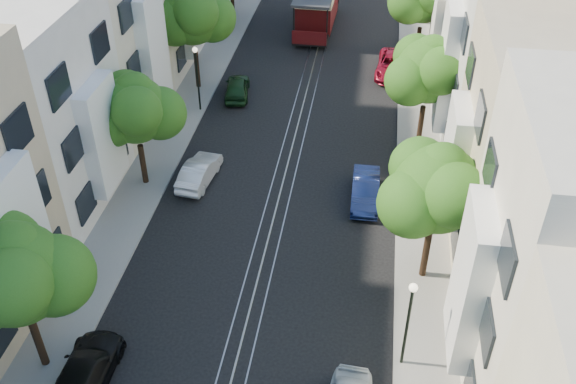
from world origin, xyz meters
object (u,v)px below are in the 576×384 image
at_px(tree_w_a, 16,276).
at_px(parked_car_e_mid, 365,190).
at_px(cable_car, 317,3).
at_px(parked_car_w_mid, 199,172).
at_px(tree_w_c, 193,15).
at_px(parked_car_w_far, 237,87).
at_px(tree_e_c, 429,72).
at_px(parked_car_e_far, 393,65).
at_px(tree_e_b, 438,191).
at_px(parked_car_w_near, 84,374).
at_px(tree_w_b, 135,111).
at_px(lamp_east, 409,313).
at_px(lamp_west, 197,69).

bearing_deg(tree_w_a, parked_car_e_mid, 46.61).
relative_size(cable_car, parked_car_w_mid, 2.37).
height_order(tree_w_c, parked_car_w_far, tree_w_c).
bearing_deg(parked_car_e_mid, tree_e_c, 62.73).
relative_size(tree_w_c, parked_car_e_far, 1.46).
height_order(tree_e_c, parked_car_e_far, tree_e_c).
bearing_deg(tree_e_b, parked_car_w_mid, 154.24).
height_order(tree_e_b, parked_car_w_near, tree_e_b).
bearing_deg(tree_w_b, parked_car_w_near, -81.53).
bearing_deg(lamp_east, tree_e_c, 86.56).
bearing_deg(tree_e_c, tree_w_b, -157.38).
height_order(tree_e_b, tree_w_c, tree_w_c).
height_order(tree_e_b, tree_e_c, tree_e_b).
height_order(tree_w_b, lamp_west, tree_w_b).
bearing_deg(tree_e_c, cable_car, 115.37).
bearing_deg(cable_car, parked_car_e_far, -49.26).
height_order(tree_w_a, parked_car_w_near, tree_w_a).
bearing_deg(tree_w_b, parked_car_w_mid, 12.90).
bearing_deg(tree_w_c, parked_car_w_mid, -75.21).
xyz_separation_m(tree_w_a, parked_car_w_far, (2.74, 22.27, -4.10)).
bearing_deg(tree_w_c, parked_car_w_near, -85.44).
xyz_separation_m(parked_car_e_mid, parked_car_w_mid, (-8.80, 0.42, -0.02)).
bearing_deg(parked_car_w_far, tree_e_c, 151.92).
height_order(tree_w_c, parked_car_w_near, tree_w_c).
xyz_separation_m(tree_w_c, parked_car_e_far, (12.74, 3.95, -4.40)).
height_order(parked_car_e_mid, parked_car_w_far, parked_car_e_mid).
xyz_separation_m(tree_e_c, parked_car_e_far, (-1.66, 8.95, -3.93)).
distance_m(parked_car_w_near, parked_car_w_far, 22.94).
relative_size(parked_car_w_near, parked_car_w_mid, 1.19).
bearing_deg(tree_w_a, lamp_west, 87.60).
bearing_deg(tree_e_b, parked_car_e_mid, 118.79).
bearing_deg(parked_car_w_far, tree_w_b, 67.11).
xyz_separation_m(tree_w_c, cable_car, (6.64, 11.37, -3.04)).
height_order(parked_car_e_far, parked_car_w_near, parked_car_e_far).
distance_m(parked_car_w_near, parked_car_w_mid, 13.31).
bearing_deg(parked_car_w_near, tree_e_c, -124.65).
xyz_separation_m(parked_car_w_near, parked_car_w_far, (0.85, 22.92, -0.02)).
xyz_separation_m(tree_e_c, lamp_east, (-0.96, -15.98, -1.75)).
bearing_deg(parked_car_e_far, cable_car, 133.47).
relative_size(tree_e_b, tree_w_c, 0.94).
bearing_deg(parked_car_w_mid, parked_car_e_mid, -176.31).
distance_m(tree_w_b, tree_w_c, 11.02).
height_order(tree_e_c, parked_car_w_far, tree_e_c).
bearing_deg(parked_car_e_mid, lamp_west, 142.86).
relative_size(lamp_east, parked_car_e_far, 0.86).
relative_size(tree_e_b, parked_car_w_far, 1.79).
xyz_separation_m(tree_w_a, cable_car, (6.64, 34.37, -2.70)).
distance_m(tree_w_a, parked_car_w_mid, 13.56).
height_order(tree_w_a, lamp_west, tree_w_a).
height_order(tree_w_c, lamp_east, tree_w_c).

